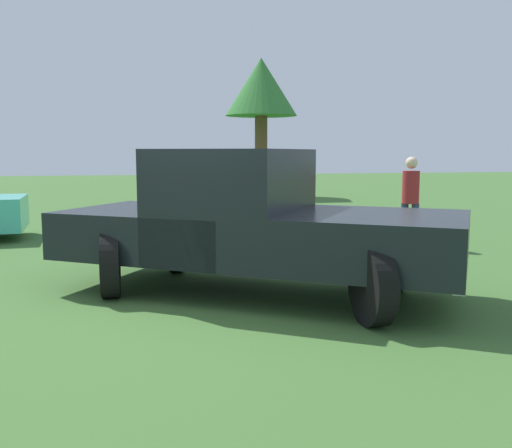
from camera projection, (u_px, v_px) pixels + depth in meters
ground_plane at (199, 307)px, 6.68m from camera, size 80.00×80.00×0.00m
pickup_truck at (246, 218)px, 7.24m from camera, size 4.40×5.31×1.84m
person_bystander at (410, 196)px, 10.85m from camera, size 0.45×0.45×1.72m
tree_back_right at (261, 90)px, 22.85m from camera, size 2.90×2.90×5.55m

